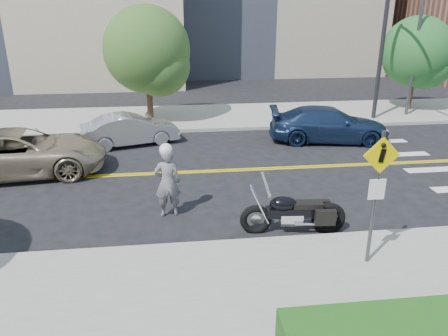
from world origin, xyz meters
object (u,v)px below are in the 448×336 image
parked_car_silver (131,130)px  parked_car_blue (329,124)px  motorcycle (294,204)px  suv (20,153)px  pedestrian_sign (377,186)px  motorcyclist (167,180)px

parked_car_silver → parked_car_blue: size_ratio=0.78×
motorcycle → suv: motorcycle is taller
suv → parked_car_silver: 4.53m
pedestrian_sign → suv: size_ratio=0.53×
motorcycle → parked_car_blue: motorcycle is taller
motorcycle → parked_car_silver: bearing=125.1°
suv → parked_car_blue: size_ratio=1.13×
pedestrian_sign → motorcycle: pedestrian_sign is taller
motorcyclist → parked_car_blue: motorcyclist is taller
pedestrian_sign → motorcyclist: pedestrian_sign is taller
parked_car_silver → motorcyclist: bearing=176.1°
pedestrian_sign → parked_car_silver: 11.50m
motorcycle → motorcyclist: bearing=162.0°
motorcycle → suv: bearing=152.9°
motorcycle → suv: (-8.12, 5.06, -0.01)m
suv → parked_car_blue: (11.71, 2.49, -0.06)m
parked_car_silver → pedestrian_sign: bearing=-165.7°
motorcyclist → parked_car_silver: motorcyclist is taller
parked_car_silver → suv: bearing=114.0°
pedestrian_sign → parked_car_silver: (-5.89, 9.78, -1.32)m
pedestrian_sign → motorcycle: 2.44m
pedestrian_sign → parked_car_blue: 9.69m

